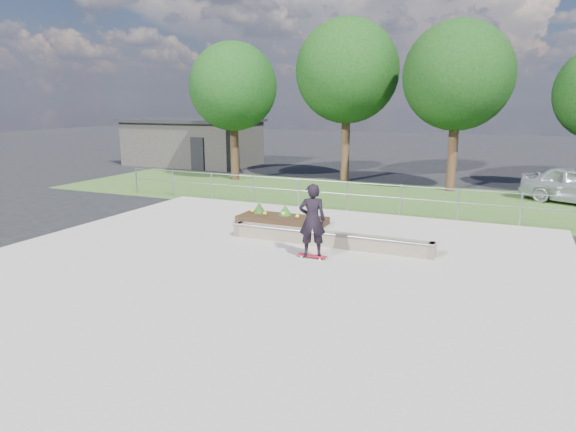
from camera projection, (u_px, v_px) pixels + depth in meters
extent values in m
plane|color=black|center=(256.00, 270.00, 12.81)|extent=(120.00, 120.00, 0.00)
cube|color=#345421|center=(371.00, 197.00, 22.62)|extent=(30.00, 8.00, 0.02)
cube|color=#9D968B|center=(256.00, 269.00, 12.80)|extent=(15.00, 15.00, 0.06)
cylinder|color=gray|center=(137.00, 181.00, 23.32)|extent=(0.06, 0.06, 1.20)
cylinder|color=#9C9EA4|center=(173.00, 183.00, 22.53)|extent=(0.06, 0.06, 1.20)
cylinder|color=gray|center=(212.00, 186.00, 21.74)|extent=(0.06, 0.06, 1.20)
cylinder|color=gray|center=(254.00, 190.00, 20.95)|extent=(0.06, 0.06, 1.20)
cylinder|color=#9A9CA2|center=(299.00, 193.00, 20.16)|extent=(0.06, 0.06, 1.20)
cylinder|color=gray|center=(347.00, 197.00, 19.37)|extent=(0.06, 0.06, 1.20)
cylinder|color=gray|center=(400.00, 201.00, 18.58)|extent=(0.06, 0.06, 1.20)
cylinder|color=gray|center=(458.00, 205.00, 17.79)|extent=(0.06, 0.06, 1.20)
cylinder|color=#9B9DA3|center=(521.00, 210.00, 17.00)|extent=(0.06, 0.06, 1.20)
cylinder|color=gray|center=(348.00, 182.00, 19.25)|extent=(20.00, 0.04, 0.04)
cylinder|color=gray|center=(347.00, 194.00, 19.35)|extent=(20.00, 0.04, 0.04)
cube|color=#2D2B28|center=(193.00, 143.00, 34.10)|extent=(8.00, 5.00, 2.80)
cube|color=black|center=(192.00, 120.00, 33.77)|extent=(8.40, 5.40, 0.20)
cube|color=black|center=(197.00, 154.00, 31.12)|extent=(0.90, 0.10, 2.00)
cylinder|color=black|center=(235.00, 153.00, 27.25)|extent=(0.44, 0.44, 2.93)
sphere|color=black|center=(233.00, 86.00, 26.51)|extent=(4.55, 4.55, 4.55)
cylinder|color=#362315|center=(345.00, 149.00, 26.81)|extent=(0.44, 0.44, 3.38)
sphere|color=black|center=(347.00, 71.00, 25.95)|extent=(5.25, 5.25, 5.25)
cylinder|color=#362015|center=(452.00, 158.00, 23.77)|extent=(0.44, 0.44, 3.15)
sphere|color=black|center=(458.00, 76.00, 22.97)|extent=(4.90, 4.90, 4.90)
cube|color=#695D4D|center=(328.00, 239.00, 14.73)|extent=(6.00, 0.40, 0.40)
cylinder|color=gray|center=(326.00, 234.00, 14.51)|extent=(6.00, 0.06, 0.06)
cube|color=brown|center=(240.00, 229.00, 15.87)|extent=(0.15, 0.42, 0.40)
cube|color=brown|center=(431.00, 251.00, 13.58)|extent=(0.15, 0.42, 0.40)
cube|color=black|center=(282.00, 220.00, 17.40)|extent=(3.00, 1.20, 0.25)
sphere|color=yellow|center=(252.00, 211.00, 17.92)|extent=(0.14, 0.14, 0.14)
sphere|color=yellow|center=(265.00, 213.00, 17.50)|extent=(0.14, 0.14, 0.14)
sphere|color=yellow|center=(283.00, 214.00, 17.45)|extent=(0.14, 0.14, 0.14)
sphere|color=yellow|center=(297.00, 216.00, 17.03)|extent=(0.14, 0.14, 0.14)
sphere|color=gold|center=(316.00, 217.00, 16.97)|extent=(0.14, 0.14, 0.14)
cone|color=#1A4012|center=(259.00, 208.00, 17.95)|extent=(0.44, 0.44, 0.36)
cone|color=#1A4E16|center=(285.00, 210.00, 17.56)|extent=(0.44, 0.44, 0.36)
cone|color=#1C4714|center=(312.00, 212.00, 17.16)|extent=(0.44, 0.44, 0.36)
cylinder|color=silver|center=(301.00, 257.00, 13.61)|extent=(0.05, 0.03, 0.05)
cylinder|color=white|center=(304.00, 255.00, 13.77)|extent=(0.05, 0.03, 0.05)
cylinder|color=white|center=(320.00, 259.00, 13.41)|extent=(0.05, 0.03, 0.05)
cylinder|color=white|center=(322.00, 257.00, 13.57)|extent=(0.05, 0.03, 0.05)
cylinder|color=#A9A9AE|center=(303.00, 255.00, 13.69)|extent=(0.02, 0.18, 0.02)
cylinder|color=#97969B|center=(321.00, 257.00, 13.48)|extent=(0.02, 0.18, 0.02)
cube|color=#A31425|center=(312.00, 256.00, 13.58)|extent=(0.80, 0.21, 0.02)
imported|color=black|center=(312.00, 220.00, 13.37)|extent=(0.82, 0.70, 1.92)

